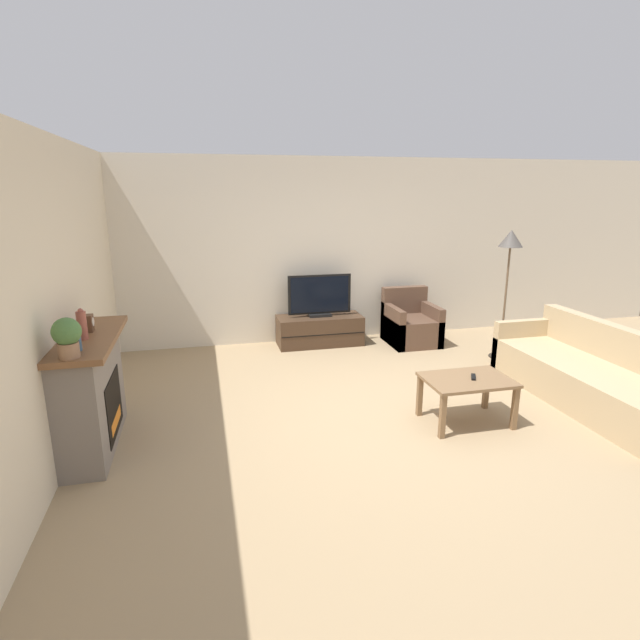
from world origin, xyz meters
The scene contains 15 objects.
ground_plane centered at (0.00, 0.00, 0.00)m, with size 24.00×24.00×0.00m, color #9E8460.
wall_back centered at (0.00, 2.88, 1.35)m, with size 12.00×0.06×2.70m.
wall_left centered at (-2.93, 0.00, 1.35)m, with size 0.06×12.00×2.70m.
fireplace centered at (-2.72, 0.07, 0.52)m, with size 0.47×1.38×1.03m.
mantel_vase_left centered at (-2.70, -0.35, 1.11)m, with size 0.11×0.11×0.19m.
mantel_vase_centre_left centered at (-2.70, -0.04, 1.15)m, with size 0.08×0.08×0.26m.
mantel_clock centered at (-2.70, 0.20, 1.10)m, with size 0.08×0.11×0.15m.
potted_plant centered at (-2.70, -0.52, 1.20)m, with size 0.21×0.21×0.30m.
tv_stand centered at (-0.06, 2.55, 0.22)m, with size 1.24×0.51×0.43m.
tv centered at (-0.06, 2.55, 0.72)m, with size 0.93×0.18×0.62m.
armchair centered at (1.28, 2.32, 0.27)m, with size 0.70×0.76×0.81m.
coffee_table centered at (0.74, -0.28, 0.39)m, with size 0.83×0.58×0.46m.
remote centered at (0.80, -0.28, 0.47)m, with size 0.11×0.15×0.02m.
couch centered at (2.31, -0.22, 0.27)m, with size 0.86×2.49×0.81m.
floor_lamp centered at (2.22, 1.41, 1.48)m, with size 0.31×0.31×1.73m.
Camera 1 is at (-1.72, -4.35, 2.23)m, focal length 28.00 mm.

